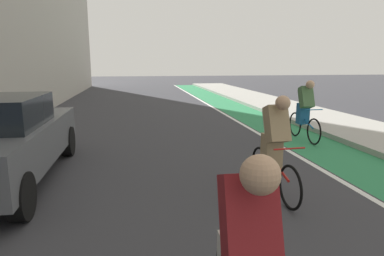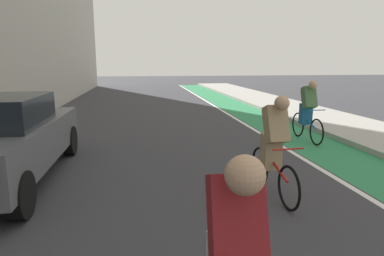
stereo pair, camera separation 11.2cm
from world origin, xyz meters
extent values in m
plane|color=#38383D|center=(0.00, 15.03, 0.00)|extent=(83.74, 83.74, 0.00)
cube|color=#2D8451|center=(3.56, 17.03, 0.00)|extent=(1.60, 38.07, 0.00)
cube|color=white|center=(2.66, 17.03, 0.00)|extent=(0.12, 38.07, 0.00)
cube|color=#A8A59E|center=(5.74, 17.03, 0.07)|extent=(2.76, 38.07, 0.14)
cylinder|color=black|center=(-2.45, 13.09, 0.33)|extent=(0.22, 0.66, 0.66)
cylinder|color=black|center=(-2.45, 9.88, 0.33)|extent=(0.22, 0.66, 0.66)
cube|color=maroon|center=(-0.27, 7.15, 1.16)|extent=(0.34, 0.41, 0.60)
sphere|color=tan|center=(-0.28, 6.99, 1.50)|extent=(0.22, 0.22, 0.22)
torus|color=black|center=(1.22, 9.61, 0.33)|extent=(0.07, 0.65, 0.65)
torus|color=black|center=(1.17, 10.66, 0.33)|extent=(0.07, 0.65, 0.65)
cylinder|color=red|center=(1.19, 10.13, 0.55)|extent=(0.09, 0.96, 0.33)
cylinder|color=red|center=(1.18, 10.31, 0.63)|extent=(0.04, 0.12, 0.55)
cylinder|color=red|center=(1.22, 9.69, 0.88)|extent=(0.48, 0.05, 0.02)
cube|color=tan|center=(1.19, 10.24, 0.70)|extent=(0.29, 0.25, 0.56)
cube|color=tan|center=(1.20, 10.11, 1.16)|extent=(0.34, 0.41, 0.60)
sphere|color=tan|center=(1.20, 9.95, 1.50)|extent=(0.22, 0.22, 0.22)
cube|color=beige|center=(1.19, 10.23, 1.18)|extent=(0.27, 0.29, 0.39)
torus|color=black|center=(3.55, 13.10, 0.34)|extent=(0.05, 0.68, 0.68)
torus|color=black|center=(3.56, 14.15, 0.34)|extent=(0.05, 0.68, 0.68)
cylinder|color=#1966A5|center=(3.56, 13.62, 0.56)|extent=(0.05, 0.96, 0.33)
cylinder|color=#1966A5|center=(3.56, 13.80, 0.64)|extent=(0.04, 0.12, 0.55)
cylinder|color=#1966A5|center=(3.55, 13.17, 0.89)|extent=(0.48, 0.03, 0.02)
cube|color=#1E598C|center=(3.56, 13.73, 0.71)|extent=(0.28, 0.24, 0.56)
cube|color=#4C7247|center=(3.55, 13.60, 1.17)|extent=(0.32, 0.40, 0.60)
sphere|color=tan|center=(3.55, 13.44, 1.51)|extent=(0.22, 0.22, 0.22)
cube|color=#4C7247|center=(3.56, 13.72, 1.19)|extent=(0.26, 0.28, 0.39)
camera|label=1|loc=(-0.92, 5.40, 2.08)|focal=31.26mm
camera|label=2|loc=(-0.81, 5.38, 2.08)|focal=31.26mm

